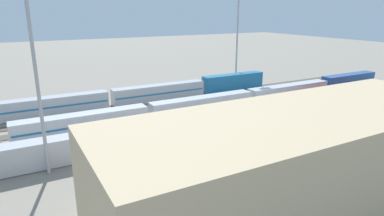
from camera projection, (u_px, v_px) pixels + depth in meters
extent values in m
plane|color=gray|center=(157.00, 118.00, 67.84)|extent=(400.00, 400.00, 0.00)
cube|color=#4C443D|center=(136.00, 103.00, 78.32)|extent=(140.00, 2.80, 0.12)
cube|color=#4C443D|center=(144.00, 109.00, 74.12)|extent=(140.00, 2.80, 0.12)
cube|color=#4C443D|center=(153.00, 115.00, 69.92)|extent=(140.00, 2.80, 0.12)
cube|color=#3D3833|center=(162.00, 121.00, 65.72)|extent=(140.00, 2.80, 0.12)
cube|color=#3D3833|center=(173.00, 129.00, 61.52)|extent=(140.00, 2.80, 0.12)
cube|color=#4C443D|center=(186.00, 138.00, 57.32)|extent=(140.00, 2.80, 0.12)
cube|color=maroon|center=(356.00, 95.00, 77.26)|extent=(18.00, 3.00, 4.40)
cube|color=#B7BABF|center=(286.00, 109.00, 67.30)|extent=(23.00, 3.00, 3.80)
cube|color=#B7BABF|center=(178.00, 128.00, 56.10)|extent=(23.00, 3.00, 3.80)
cube|color=#B7BABF|center=(17.00, 158.00, 44.89)|extent=(23.00, 3.00, 3.80)
cube|color=#1E6B9E|center=(233.00, 82.00, 90.49)|extent=(18.00, 3.00, 4.40)
cube|color=#B7BABF|center=(159.00, 92.00, 80.53)|extent=(23.00, 3.00, 3.80)
cube|color=#1E6B9E|center=(159.00, 92.00, 80.52)|extent=(22.40, 3.06, 0.36)
cube|color=#B7BABF|center=(52.00, 106.00, 69.32)|extent=(23.00, 3.00, 3.80)
cube|color=#1E6B9E|center=(52.00, 106.00, 69.32)|extent=(22.40, 3.06, 0.36)
cube|color=#285193|center=(348.00, 82.00, 90.59)|extent=(18.00, 3.00, 4.40)
cube|color=silver|center=(289.00, 92.00, 80.63)|extent=(23.00, 3.00, 3.80)
cube|color=#1E6B9E|center=(289.00, 94.00, 80.74)|extent=(22.40, 3.06, 0.36)
cube|color=silver|center=(203.00, 106.00, 69.42)|extent=(23.00, 3.00, 3.80)
cube|color=#1E6B9E|center=(203.00, 108.00, 69.55)|extent=(22.40, 3.06, 0.36)
cube|color=silver|center=(83.00, 124.00, 58.22)|extent=(23.00, 3.00, 3.80)
cube|color=#1E6B9E|center=(83.00, 123.00, 58.18)|extent=(22.40, 3.06, 0.36)
cylinder|color=#9EA0A5|center=(36.00, 77.00, 41.27)|extent=(0.44, 0.44, 26.22)
cylinder|color=#9EA0A5|center=(237.00, 42.00, 92.61)|extent=(0.44, 0.44, 24.89)
cube|color=tan|center=(301.00, 162.00, 35.62)|extent=(44.08, 14.86, 11.16)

